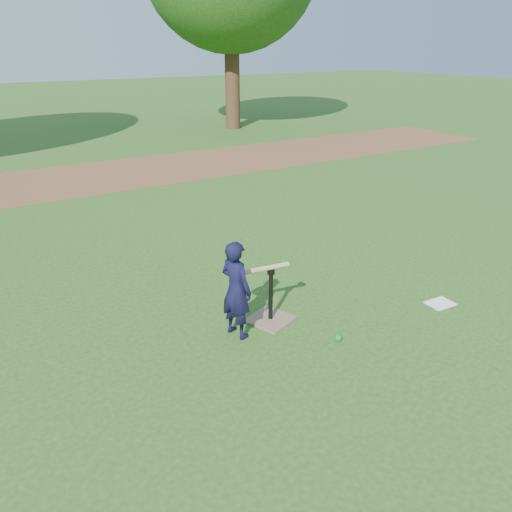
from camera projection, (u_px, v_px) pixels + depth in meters
ground at (248, 336)px, 5.12m from camera, size 80.00×80.00×0.00m
dirt_strip at (75, 179)px, 11.00m from camera, size 24.00×3.00×0.01m
child at (236, 290)px, 4.96m from camera, size 0.34×0.43×1.03m
wiffle_ball_ground at (338, 338)px, 5.02m from camera, size 0.08×0.08×0.08m
clipboard at (440, 303)px, 5.76m from camera, size 0.31×0.24×0.01m
batting_tee at (270, 311)px, 5.38m from camera, size 0.55×0.55×0.61m
swing_action at (265, 269)px, 5.11m from camera, size 0.64×0.14×0.08m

